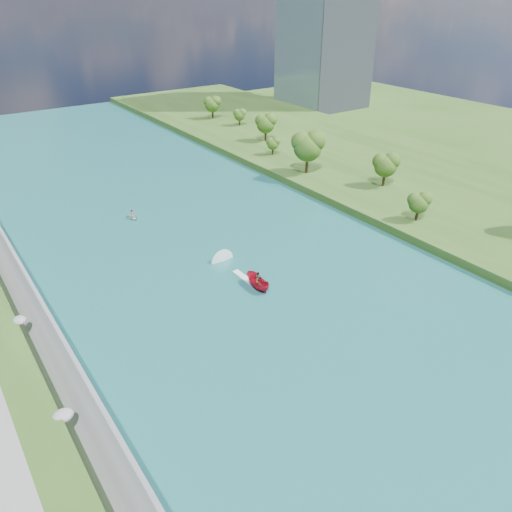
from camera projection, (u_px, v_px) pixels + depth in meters
ground at (328, 349)px, 55.19m from camera, size 260.00×260.00×0.00m
river_water at (231, 273)px, 69.55m from camera, size 55.00×240.00×0.10m
berm_east at (452, 193)px, 94.04m from camera, size 44.00×240.00×1.50m
riprap_bank at (37, 330)px, 55.21m from camera, size 4.55×236.00×4.05m
office_tower at (326, 4)px, 150.43m from camera, size 22.00×22.00×60.00m
trees_east at (422, 176)px, 87.24m from camera, size 18.18×139.27×10.91m
motorboat at (252, 279)px, 66.65m from camera, size 3.60×19.11×2.00m
raft at (133, 217)px, 85.33m from camera, size 2.12×2.80×1.61m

